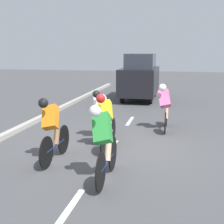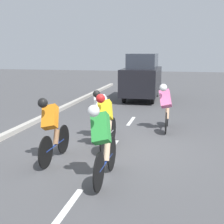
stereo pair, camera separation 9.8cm
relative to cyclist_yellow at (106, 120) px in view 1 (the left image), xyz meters
The scene contains 10 objects.
ground_plane 0.78m from the cyclist_yellow, 140.71° to the right, with size 60.00×60.00×0.00m, color #4C4C4F.
lane_stripe_near 3.23m from the cyclist_yellow, 92.16° to the left, with size 0.12×1.40×0.01m, color white.
lane_stripe_mid 0.77m from the cyclist_yellow, 153.50° to the right, with size 0.12×1.40×0.01m, color white.
lane_stripe_far 3.35m from the cyclist_yellow, 92.08° to the right, with size 0.12×1.40×0.01m, color white.
cyclist_yellow is the anchor object (origin of this frame).
cyclist_pink 2.60m from the cyclist_yellow, 121.85° to the right, with size 0.44×1.68×1.49m.
cyclist_white 0.90m from the cyclist_yellow, 68.69° to the right, with size 0.44×1.69×1.42m.
cyclist_green 2.02m from the cyclist_yellow, 101.69° to the left, with size 0.46×1.76×1.53m.
cyclist_orange 1.51m from the cyclist_yellow, 49.81° to the left, with size 0.43×1.73×1.49m.
support_car 8.34m from the cyclist_yellow, 88.93° to the right, with size 1.70×3.88×2.31m.
Camera 1 is at (-1.61, 7.57, 2.48)m, focal length 50.00 mm.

